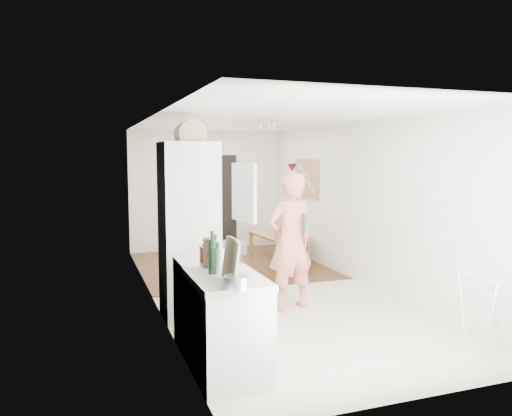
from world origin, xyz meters
TOP-DOWN VIEW (x-y plane):
  - room_shell at (0.00, 0.00)m, footprint 3.20×7.00m
  - floor at (0.00, 0.00)m, footprint 3.20×7.00m
  - wood_floor_overlay at (0.00, 1.85)m, footprint 3.20×3.30m
  - sage_wall_panel at (-1.59, -2.00)m, footprint 0.02×3.00m
  - tile_splashback at (-1.59, -2.55)m, footprint 0.02×1.90m
  - doorway_recess at (0.20, 3.48)m, footprint 0.90×0.04m
  - base_cabinet at (-1.30, -2.55)m, footprint 0.60×0.90m
  - worktop at (-1.30, -2.55)m, footprint 0.62×0.92m
  - range_cooker at (-1.30, -1.80)m, footprint 0.60×0.60m
  - cooker_top at (-1.30, -1.80)m, footprint 0.60×0.60m
  - fridge_housing at (-1.27, -0.78)m, footprint 0.66×0.66m
  - fridge_door at (-0.66, -1.08)m, footprint 0.14×0.56m
  - fridge_interior at (-0.96, -0.78)m, footprint 0.02×0.52m
  - pinboard at (1.58, 1.90)m, footprint 0.03×0.90m
  - pinboard_frame at (1.57, 1.90)m, footprint 0.00×0.94m
  - wall_sconce at (1.54, 2.55)m, footprint 0.18×0.18m
  - person at (0.03, -0.89)m, footprint 0.82×0.60m
  - dining_table at (1.10, 2.10)m, footprint 0.73×1.21m
  - dining_chair at (0.87, 1.04)m, footprint 0.49×0.49m
  - stool at (-0.22, 0.83)m, footprint 0.44×0.44m
  - grey_drape at (-0.19, 0.83)m, footprint 0.49×0.49m
  - drying_rack at (1.36, -2.92)m, footprint 0.44×0.40m
  - bread_bin at (-1.22, -0.68)m, footprint 0.41×0.39m
  - red_casserole at (-1.26, -1.87)m, footprint 0.31×0.31m
  - steel_pan at (-1.34, -2.98)m, footprint 0.22×0.22m
  - held_bottle at (0.16, -1.03)m, footprint 0.05×0.05m
  - bottle_a at (-1.39, -2.41)m, footprint 0.08×0.08m
  - bottle_b at (-1.35, -2.36)m, footprint 0.07×0.07m
  - bottle_c at (-1.33, -2.44)m, footprint 0.11×0.11m
  - pepper_mill_front at (-1.36, -2.21)m, footprint 0.08×0.08m
  - pepper_mill_back at (-1.39, -2.15)m, footprint 0.07×0.07m
  - chopping_boards at (-1.32, -2.76)m, footprint 0.05×0.28m

SIDE VIEW (x-z plane):
  - floor at x=0.00m, z-range -0.01..0.01m
  - wood_floor_overlay at x=0.00m, z-range 0.00..0.01m
  - dining_table at x=1.10m, z-range 0.00..0.41m
  - stool at x=-0.22m, z-range 0.00..0.43m
  - drying_rack at x=1.36m, z-range 0.00..0.81m
  - base_cabinet at x=-1.30m, z-range 0.00..0.86m
  - range_cooker at x=-1.30m, z-range 0.00..0.88m
  - dining_chair at x=0.87m, z-range 0.00..0.90m
  - grey_drape at x=-0.19m, z-range 0.43..0.61m
  - worktop at x=-1.30m, z-range 0.86..0.92m
  - cooker_top at x=-1.30m, z-range 0.88..0.92m
  - steel_pan at x=-1.34m, z-range 0.92..1.02m
  - red_casserole at x=-1.26m, z-range 0.92..1.07m
  - doorway_recess at x=0.20m, z-range 0.00..2.00m
  - bottle_c at x=-1.33m, z-range 0.92..1.15m
  - pepper_mill_back at x=-1.39m, z-range 0.92..1.15m
  - pepper_mill_front at x=-1.36m, z-range 0.92..1.16m
  - person at x=0.03m, z-range 0.00..2.09m
  - bottle_b at x=-1.35m, z-range 0.92..1.20m
  - fridge_housing at x=-1.27m, z-range 0.00..2.15m
  - bottle_a at x=-1.39m, z-range 0.92..1.23m
  - chopping_boards at x=-1.32m, z-range 0.92..1.30m
  - held_bottle at x=0.16m, z-range 1.01..1.26m
  - tile_splashback at x=-1.59m, z-range 0.90..1.40m
  - room_shell at x=0.00m, z-range 0.00..2.50m
  - fridge_door at x=-0.66m, z-range 1.20..1.90m
  - fridge_interior at x=-0.96m, z-range 1.22..1.88m
  - pinboard at x=1.58m, z-range 1.20..1.90m
  - pinboard_frame at x=1.57m, z-range 1.18..1.92m
  - wall_sconce at x=1.54m, z-range 1.67..1.83m
  - sage_wall_panel at x=-1.59m, z-range 1.20..2.50m
  - bread_bin at x=-1.22m, z-range 2.15..2.34m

